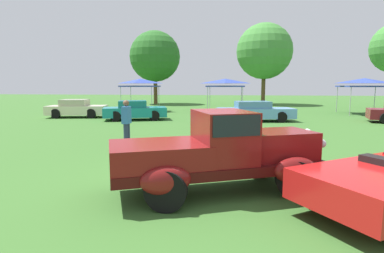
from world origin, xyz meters
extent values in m
plane|color=#386628|center=(0.00, 0.00, 0.00)|extent=(120.00, 120.00, 0.00)
cube|color=#400B0B|center=(0.52, -0.43, 0.56)|extent=(4.56, 2.97, 0.20)
cube|color=maroon|center=(1.72, 0.06, 0.94)|extent=(1.89, 1.62, 0.60)
ellipsoid|color=silver|center=(2.48, 0.37, 0.92)|extent=(0.34, 0.54, 0.68)
cube|color=maroon|center=(0.63, -0.39, 1.18)|extent=(1.48, 1.66, 1.04)
cube|color=black|center=(0.63, -0.39, 1.48)|extent=(1.40, 1.66, 0.40)
cube|color=maroon|center=(-0.61, -0.90, 0.86)|extent=(2.28, 2.02, 0.48)
ellipsoid|color=maroon|center=(1.51, 0.75, 0.56)|extent=(0.99, 0.68, 0.52)
ellipsoid|color=maroon|center=(2.06, -0.59, 0.56)|extent=(0.99, 0.68, 0.52)
ellipsoid|color=maroon|center=(-0.88, -0.23, 0.56)|extent=(0.99, 0.68, 0.52)
ellipsoid|color=maroon|center=(-0.34, -1.56, 0.56)|extent=(0.99, 0.68, 0.52)
sphere|color=silver|center=(2.36, 0.79, 1.00)|extent=(0.18, 0.18, 0.18)
sphere|color=silver|center=(2.69, -0.02, 1.00)|extent=(0.18, 0.18, 0.18)
cylinder|color=black|center=(1.51, 0.75, 0.38)|extent=(0.76, 0.24, 0.76)
cylinder|color=black|center=(2.06, -0.59, 0.38)|extent=(0.76, 0.24, 0.76)
cylinder|color=black|center=(-0.88, -0.23, 0.38)|extent=(0.76, 0.24, 0.76)
cylinder|color=black|center=(-0.34, -1.56, 0.38)|extent=(0.76, 0.24, 0.76)
cylinder|color=black|center=(2.41, -1.06, 0.33)|extent=(0.66, 0.20, 0.66)
cube|color=beige|center=(-9.70, 13.44, 0.50)|extent=(4.10, 2.31, 0.60)
cube|color=#B3AB8E|center=(-9.85, 13.41, 1.00)|extent=(1.92, 1.71, 0.44)
cylinder|color=black|center=(-8.42, 12.87, 0.32)|extent=(0.64, 0.22, 0.64)
cylinder|color=black|center=(-10.71, 12.48, 0.32)|extent=(0.64, 0.22, 0.64)
cube|color=teal|center=(-5.26, 12.40, 0.50)|extent=(4.23, 2.80, 0.60)
cube|color=#146A6E|center=(-5.41, 12.35, 1.00)|extent=(2.08, 1.90, 0.44)
cylinder|color=black|center=(-3.91, 12.03, 0.32)|extent=(0.64, 0.22, 0.64)
cylinder|color=black|center=(-6.14, 11.31, 0.32)|extent=(0.64, 0.22, 0.64)
cube|color=#669EDB|center=(2.29, 12.58, 0.50)|extent=(4.81, 2.47, 0.60)
cube|color=#517EAF|center=(2.11, 12.55, 1.00)|extent=(2.24, 1.78, 0.44)
cylinder|color=black|center=(3.78, 12.07, 0.32)|extent=(0.64, 0.22, 0.64)
cylinder|color=black|center=(1.07, 11.58, 0.32)|extent=(0.64, 0.22, 0.64)
cylinder|color=#283351|center=(-2.90, 3.97, 0.43)|extent=(0.16, 0.16, 0.86)
cylinder|color=#283351|center=(-2.90, 3.77, 0.43)|extent=(0.16, 0.16, 0.86)
cube|color=#336BB2|center=(-2.90, 3.87, 1.16)|extent=(0.24, 0.40, 0.60)
sphere|color=brown|center=(-2.90, 3.87, 1.58)|extent=(0.22, 0.22, 0.22)
cylinder|color=#B7B7BC|center=(-5.41, 19.75, 1.02)|extent=(0.05, 0.05, 2.05)
cylinder|color=#B7B7BC|center=(-5.41, 17.23, 1.02)|extent=(0.05, 0.05, 2.05)
cylinder|color=#B7B7BC|center=(-7.94, 19.75, 1.02)|extent=(0.05, 0.05, 2.05)
cylinder|color=#B7B7BC|center=(-7.94, 17.23, 1.02)|extent=(0.05, 0.05, 2.05)
cube|color=#2D429E|center=(-6.67, 18.49, 2.10)|extent=(2.80, 2.80, 0.10)
pyramid|color=#2D429E|center=(-6.67, 18.49, 2.52)|extent=(2.75, 2.75, 0.38)
cylinder|color=#B7B7BC|center=(1.69, 20.54, 1.02)|extent=(0.05, 0.05, 2.05)
cylinder|color=#B7B7BC|center=(1.69, 17.80, 1.02)|extent=(0.05, 0.05, 2.05)
cylinder|color=#B7B7BC|center=(-1.05, 20.54, 1.02)|extent=(0.05, 0.05, 2.05)
cylinder|color=#B7B7BC|center=(-1.05, 17.80, 1.02)|extent=(0.05, 0.05, 2.05)
cube|color=#2D429E|center=(0.32, 19.17, 2.10)|extent=(3.04, 3.04, 0.10)
pyramid|color=#2D429E|center=(0.32, 19.17, 2.52)|extent=(2.98, 2.98, 0.38)
cylinder|color=#B7B7BC|center=(12.19, 19.75, 1.02)|extent=(0.05, 0.05, 2.05)
cylinder|color=#B7B7BC|center=(9.32, 19.75, 1.02)|extent=(0.05, 0.05, 2.05)
cylinder|color=#B7B7BC|center=(9.32, 16.88, 1.02)|extent=(0.05, 0.05, 2.05)
cube|color=#2D429E|center=(10.76, 18.32, 2.10)|extent=(3.19, 3.19, 0.10)
pyramid|color=#2D429E|center=(10.76, 18.32, 2.52)|extent=(3.12, 3.12, 0.38)
cylinder|color=brown|center=(-7.89, 28.66, 1.92)|extent=(0.44, 0.44, 3.85)
sphere|color=#286623|center=(-7.89, 28.66, 5.43)|extent=(5.74, 5.74, 5.74)
cylinder|color=brown|center=(4.40, 29.23, 2.10)|extent=(0.44, 0.44, 4.20)
sphere|color=#428938|center=(4.40, 29.23, 5.90)|extent=(6.15, 6.15, 6.15)
camera|label=1|loc=(0.77, -6.74, 2.23)|focal=29.10mm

